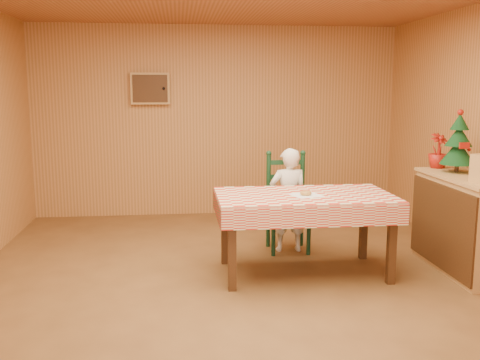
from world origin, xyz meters
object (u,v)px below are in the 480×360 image
ladder_chair (287,204)px  dining_table (304,203)px  seated_child (288,200)px  shelf_unit (466,224)px  christmas_tree (458,144)px

ladder_chair → dining_table: bearing=-90.0°
dining_table → seated_child: seated_child is taller
ladder_chair → shelf_unit: bearing=-29.8°
dining_table → shelf_unit: bearing=-4.0°
shelf_unit → christmas_tree: size_ratio=2.00×
dining_table → shelf_unit: (1.56, -0.11, -0.22)m
dining_table → christmas_tree: 1.66m
seated_child → christmas_tree: (1.57, -0.59, 0.65)m
ladder_chair → christmas_tree: bearing=-22.4°
dining_table → christmas_tree: (1.57, 0.14, 0.52)m
shelf_unit → christmas_tree: (0.01, 0.25, 0.74)m
dining_table → ladder_chair: bearing=90.0°
dining_table → christmas_tree: bearing=5.2°
dining_table → shelf_unit: size_ratio=1.34×
seated_child → ladder_chair: bearing=-90.0°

